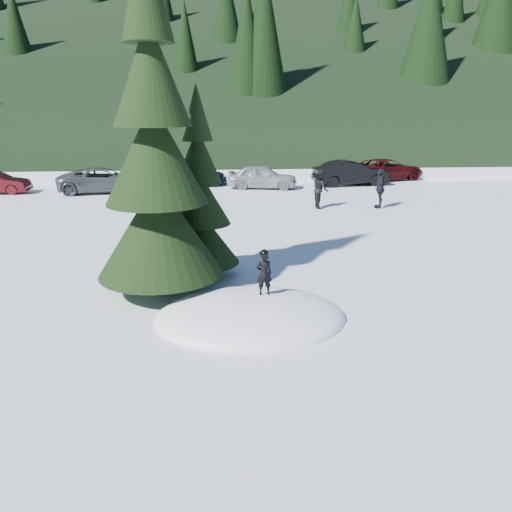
{
  "coord_description": "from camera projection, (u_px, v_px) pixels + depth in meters",
  "views": [
    {
      "loc": [
        -0.78,
        -10.7,
        4.73
      ],
      "look_at": [
        0.24,
        1.37,
        1.1
      ],
      "focal_mm": 35.0,
      "sensor_mm": 36.0,
      "label": 1
    }
  ],
  "objects": [
    {
      "name": "forest_hillside",
      "position": [
        217.0,
        39.0,
        59.6
      ],
      "size": [
        200.0,
        60.0,
        25.0
      ],
      "primitive_type": null,
      "color": "black",
      "rests_on": "ground"
    },
    {
      "name": "car_6",
      "position": [
        386.0,
        169.0,
        33.4
      ],
      "size": [
        5.58,
        3.82,
        1.42
      ],
      "primitive_type": "imported",
      "rotation": [
        0.0,
        0.0,
        1.89
      ],
      "color": "#370A0B",
      "rests_on": "ground"
    },
    {
      "name": "car_5",
      "position": [
        351.0,
        173.0,
        31.12
      ],
      "size": [
        4.85,
        2.25,
        1.54
      ],
      "primitive_type": "imported",
      "rotation": [
        0.0,
        0.0,
        1.71
      ],
      "color": "black",
      "rests_on": "ground"
    },
    {
      "name": "spruce_short",
      "position": [
        200.0,
        204.0,
        13.99
      ],
      "size": [
        2.2,
        2.2,
        5.37
      ],
      "color": "black",
      "rests_on": "ground"
    },
    {
      "name": "child_skier",
      "position": [
        264.0,
        274.0,
        11.65
      ],
      "size": [
        0.4,
        0.29,
        1.03
      ],
      "primitive_type": "imported",
      "rotation": [
        0.0,
        0.0,
        3.27
      ],
      "color": "black",
      "rests_on": "snow_mound"
    },
    {
      "name": "ground",
      "position": [
        251.0,
        318.0,
        11.64
      ],
      "size": [
        200.0,
        200.0,
        0.0
      ],
      "primitive_type": "plane",
      "color": "white",
      "rests_on": "ground"
    },
    {
      "name": "adult_1",
      "position": [
        380.0,
        189.0,
        24.08
      ],
      "size": [
        0.75,
        1.19,
        1.89
      ],
      "primitive_type": "imported",
      "rotation": [
        0.0,
        0.0,
        4.43
      ],
      "color": "black",
      "rests_on": "ground"
    },
    {
      "name": "adult_0",
      "position": [
        321.0,
        189.0,
        24.08
      ],
      "size": [
        0.74,
        0.92,
        1.84
      ],
      "primitive_type": "imported",
      "rotation": [
        0.0,
        0.0,
        1.62
      ],
      "color": "black",
      "rests_on": "ground"
    },
    {
      "name": "car_2",
      "position": [
        104.0,
        180.0,
        28.58
      ],
      "size": [
        5.37,
        3.01,
        1.42
      ],
      "primitive_type": "imported",
      "rotation": [
        0.0,
        0.0,
        1.7
      ],
      "color": "#46494D",
      "rests_on": "ground"
    },
    {
      "name": "spruce_tall",
      "position": [
        156.0,
        167.0,
        12.23
      ],
      "size": [
        3.2,
        3.2,
        8.6
      ],
      "color": "black",
      "rests_on": "ground"
    },
    {
      "name": "car_4",
      "position": [
        262.0,
        177.0,
        29.92
      ],
      "size": [
        4.39,
        2.39,
        1.42
      ],
      "primitive_type": "imported",
      "rotation": [
        0.0,
        0.0,
        1.39
      ],
      "color": "#979CA0",
      "rests_on": "ground"
    },
    {
      "name": "snow_mound",
      "position": [
        251.0,
        318.0,
        11.64
      ],
      "size": [
        4.48,
        3.52,
        0.96
      ],
      "primitive_type": "ellipsoid",
      "color": "white",
      "rests_on": "ground"
    },
    {
      "name": "car_3",
      "position": [
        187.0,
        174.0,
        30.79
      ],
      "size": [
        5.31,
        3.04,
        1.45
      ],
      "primitive_type": "imported",
      "rotation": [
        0.0,
        0.0,
        1.78
      ],
      "color": "black",
      "rests_on": "ground"
    }
  ]
}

